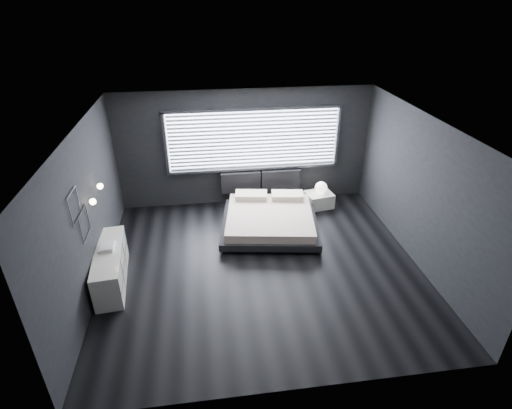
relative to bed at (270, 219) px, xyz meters
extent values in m
plane|color=black|center=(-0.37, -1.34, -0.25)|extent=(6.00, 6.00, 0.00)
plane|color=white|center=(-0.37, -1.34, 2.55)|extent=(6.00, 6.00, 0.00)
cube|color=black|center=(-0.37, 1.41, 1.15)|extent=(6.00, 0.04, 2.80)
cube|color=black|center=(-0.37, -4.09, 1.15)|extent=(6.00, 0.04, 2.80)
cube|color=black|center=(-3.37, -1.34, 1.15)|extent=(0.04, 5.50, 2.80)
cube|color=black|center=(2.63, -1.34, 1.15)|extent=(0.04, 5.50, 2.80)
cube|color=white|center=(-0.17, 1.39, 1.36)|extent=(4.00, 0.02, 1.38)
cube|color=#47474C|center=(-2.21, 1.36, 1.36)|extent=(0.06, 0.08, 1.48)
cube|color=#47474C|center=(1.87, 1.36, 1.36)|extent=(0.06, 0.08, 1.48)
cube|color=#47474C|center=(-0.17, 1.36, 2.09)|extent=(4.14, 0.08, 0.06)
cube|color=#47474C|center=(-0.17, 1.36, 0.63)|extent=(4.14, 0.08, 0.06)
cube|color=silver|center=(-0.17, 1.33, 1.36)|extent=(3.94, 0.03, 1.32)
cube|color=black|center=(-0.51, 1.30, 0.32)|extent=(0.96, 0.16, 0.52)
cube|color=black|center=(0.49, 1.30, 0.32)|extent=(0.96, 0.16, 0.52)
cylinder|color=silver|center=(-3.32, -1.29, 1.35)|extent=(0.10, 0.02, 0.02)
sphere|color=#FFE5B7|center=(-3.25, -1.29, 1.35)|extent=(0.11, 0.11, 0.11)
cylinder|color=silver|center=(-3.32, -0.69, 1.35)|extent=(0.10, 0.02, 0.02)
sphere|color=#FFE5B7|center=(-3.25, -0.69, 1.35)|extent=(0.11, 0.11, 0.11)
cube|color=#47474C|center=(-3.35, -1.89, 1.83)|extent=(0.01, 0.46, 0.02)
cube|color=#47474C|center=(-3.35, -1.89, 1.37)|extent=(0.01, 0.46, 0.02)
cube|color=#47474C|center=(-3.35, -1.66, 1.60)|extent=(0.01, 0.02, 0.46)
cube|color=#47474C|center=(-3.35, -2.12, 1.60)|extent=(0.01, 0.02, 0.46)
cube|color=#47474C|center=(-3.35, -1.64, 1.36)|extent=(0.01, 0.46, 0.02)
cube|color=#47474C|center=(-3.35, -1.64, 0.90)|extent=(0.01, 0.46, 0.02)
cube|color=#47474C|center=(-3.35, -1.41, 1.13)|extent=(0.01, 0.02, 0.46)
cube|color=#47474C|center=(-3.35, -1.87, 1.13)|extent=(0.01, 0.02, 0.46)
cube|color=black|center=(-1.01, -0.70, -0.21)|extent=(0.13, 0.13, 0.08)
cube|color=black|center=(0.76, -0.97, -0.21)|extent=(0.13, 0.13, 0.08)
cube|color=black|center=(-0.77, 0.89, -0.21)|extent=(0.13, 0.13, 0.08)
cube|color=black|center=(1.00, 0.62, -0.21)|extent=(0.13, 0.13, 0.08)
cube|color=black|center=(-0.01, -0.04, -0.10)|extent=(2.35, 2.27, 0.15)
cube|color=beige|center=(-0.01, -0.04, 0.07)|extent=(2.11, 2.11, 0.19)
cube|color=beige|center=(-0.31, 0.75, 0.23)|extent=(0.79, 0.50, 0.12)
cube|color=beige|center=(0.53, 0.62, 0.23)|extent=(0.79, 0.50, 0.12)
cube|color=white|center=(1.38, 0.86, -0.07)|extent=(0.69, 0.61, 0.36)
sphere|color=white|center=(1.41, 0.87, 0.25)|extent=(0.29, 0.29, 0.29)
cube|color=white|center=(-3.15, -1.41, 0.08)|extent=(0.62, 1.71, 0.67)
cube|color=#47474C|center=(-2.92, -1.39, 0.08)|extent=(0.16, 1.65, 0.65)
cube|color=white|center=(-3.17, -1.30, 0.44)|extent=(0.26, 0.34, 0.04)
cube|color=white|center=(-3.16, -1.32, 0.47)|extent=(0.24, 0.32, 0.03)
camera|label=1|loc=(-1.34, -7.50, 4.51)|focal=28.00mm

